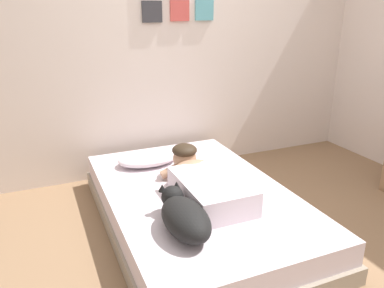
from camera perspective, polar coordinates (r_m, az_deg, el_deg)
name	(u,v)px	position (r m, az deg, el deg)	size (l,w,h in m)	color
ground_plane	(255,237)	(2.89, 9.43, -13.59)	(11.94, 11.94, 0.00)	#8C6B4C
back_wall	(178,44)	(3.81, -2.16, 14.80)	(3.97, 0.12, 2.50)	silver
bed	(196,207)	(2.94, 0.59, -9.46)	(1.32, 2.08, 0.29)	gray
pillow	(148,158)	(3.33, -6.66, -2.15)	(0.52, 0.32, 0.11)	silver
person_lying	(203,181)	(2.77, 1.70, -5.57)	(0.43, 0.92, 0.27)	silver
dog	(184,216)	(2.33, -1.24, -10.72)	(0.26, 0.57, 0.21)	black
coffee_cup	(196,162)	(3.27, 0.57, -2.77)	(0.12, 0.09, 0.07)	white
cell_phone	(223,216)	(2.54, 4.71, -10.72)	(0.07, 0.14, 0.01)	black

